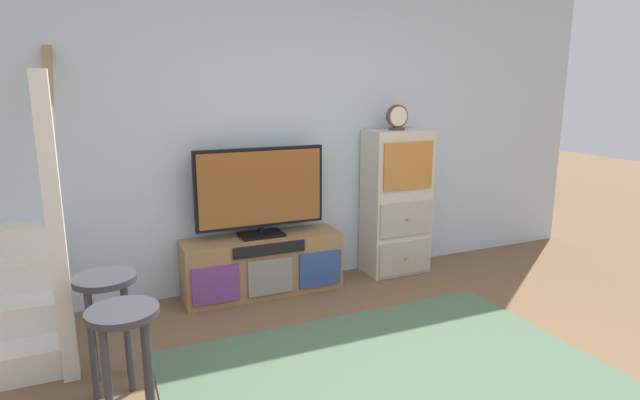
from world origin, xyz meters
The scene contains 8 objects.
back_wall centered at (0.00, 2.46, 1.35)m, with size 6.40×0.12×2.70m, color silver.
area_rug centered at (0.00, 0.60, 0.01)m, with size 2.60×1.80×0.01m, color #4C664C.
media_console centered at (-0.30, 2.19, 0.25)m, with size 1.32×0.38×0.49m.
television centered at (-0.30, 2.22, 0.88)m, with size 1.08×0.22×0.74m.
side_cabinet centered at (0.99, 2.20, 0.66)m, with size 0.58×0.38×1.32m.
desk_clock centered at (0.96, 2.19, 1.44)m, with size 0.20×0.08×0.22m.
bar_stool_near centered at (-1.46, 0.70, 0.51)m, with size 0.34×0.34×0.68m.
bar_stool_far centered at (-1.52, 1.20, 0.51)m, with size 0.34×0.34×0.68m.
Camera 1 is at (-1.52, -1.76, 1.71)m, focal length 29.09 mm.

